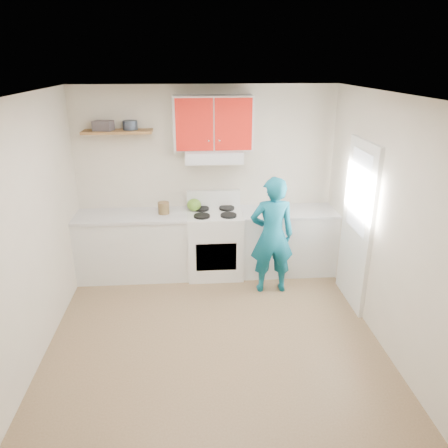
{
  "coord_description": "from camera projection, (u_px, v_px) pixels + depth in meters",
  "views": [
    {
      "loc": [
        -0.2,
        -3.97,
        2.9
      ],
      "look_at": [
        0.15,
        0.55,
        1.15
      ],
      "focal_mm": 34.28,
      "sensor_mm": 36.0,
      "label": 1
    }
  ],
  "objects": [
    {
      "name": "floor",
      "position": [
        214.0,
        338.0,
        4.75
      ],
      "size": [
        3.8,
        3.8,
        0.0
      ],
      "primitive_type": "plane",
      "color": "brown",
      "rests_on": "ground"
    },
    {
      "name": "ceiling",
      "position": [
        212.0,
        95.0,
        3.81
      ],
      "size": [
        3.6,
        3.8,
        0.04
      ],
      "primitive_type": "cube",
      "color": "white",
      "rests_on": "floor"
    },
    {
      "name": "back_wall",
      "position": [
        206.0,
        180.0,
        6.05
      ],
      "size": [
        3.6,
        0.04,
        2.6
      ],
      "primitive_type": "cube",
      "color": "beige",
      "rests_on": "floor"
    },
    {
      "name": "front_wall",
      "position": [
        231.0,
        350.0,
        2.51
      ],
      "size": [
        3.6,
        0.04,
        2.6
      ],
      "primitive_type": "cube",
      "color": "beige",
      "rests_on": "floor"
    },
    {
      "name": "left_wall",
      "position": [
        29.0,
        236.0,
        4.15
      ],
      "size": [
        0.04,
        3.8,
        2.6
      ],
      "primitive_type": "cube",
      "color": "beige",
      "rests_on": "floor"
    },
    {
      "name": "right_wall",
      "position": [
        387.0,
        225.0,
        4.41
      ],
      "size": [
        0.04,
        3.8,
        2.6
      ],
      "primitive_type": "cube",
      "color": "beige",
      "rests_on": "floor"
    },
    {
      "name": "door",
      "position": [
        357.0,
        225.0,
        5.16
      ],
      "size": [
        0.05,
        0.85,
        2.05
      ],
      "primitive_type": "cube",
      "color": "white",
      "rests_on": "floor"
    },
    {
      "name": "door_glass",
      "position": [
        359.0,
        192.0,
        5.0
      ],
      "size": [
        0.01,
        0.55,
        0.95
      ],
      "primitive_type": "cube",
      "color": "white",
      "rests_on": "door"
    },
    {
      "name": "counter_left",
      "position": [
        134.0,
        246.0,
        6.0
      ],
      "size": [
        1.52,
        0.6,
        0.9
      ],
      "primitive_type": "cube",
      "color": "silver",
      "rests_on": "floor"
    },
    {
      "name": "counter_right",
      "position": [
        287.0,
        241.0,
        6.16
      ],
      "size": [
        1.32,
        0.6,
        0.9
      ],
      "primitive_type": "cube",
      "color": "silver",
      "rests_on": "floor"
    },
    {
      "name": "stove",
      "position": [
        215.0,
        244.0,
        6.05
      ],
      "size": [
        0.76,
        0.65,
        0.92
      ],
      "primitive_type": "cube",
      "color": "white",
      "rests_on": "floor"
    },
    {
      "name": "range_hood",
      "position": [
        214.0,
        156.0,
        5.71
      ],
      "size": [
        0.76,
        0.44,
        0.15
      ],
      "primitive_type": "cube",
      "color": "silver",
      "rests_on": "back_wall"
    },
    {
      "name": "upper_cabinets",
      "position": [
        213.0,
        123.0,
        5.61
      ],
      "size": [
        1.02,
        0.33,
        0.7
      ],
      "primitive_type": "cube",
      "color": "#B3180F",
      "rests_on": "back_wall"
    },
    {
      "name": "shelf",
      "position": [
        118.0,
        132.0,
        5.56
      ],
      "size": [
        0.9,
        0.3,
        0.04
      ],
      "primitive_type": "cube",
      "color": "brown",
      "rests_on": "back_wall"
    },
    {
      "name": "books",
      "position": [
        103.0,
        126.0,
        5.51
      ],
      "size": [
        0.28,
        0.23,
        0.12
      ],
      "primitive_type": "cube",
      "rotation": [
        0.0,
        0.0,
        -0.26
      ],
      "color": "#484043",
      "rests_on": "shelf"
    },
    {
      "name": "tin",
      "position": [
        130.0,
        125.0,
        5.57
      ],
      "size": [
        0.22,
        0.22,
        0.12
      ],
      "primitive_type": "cylinder",
      "rotation": [
        0.0,
        0.0,
        -0.17
      ],
      "color": "#333D4C",
      "rests_on": "shelf"
    },
    {
      "name": "kettle",
      "position": [
        194.0,
        205.0,
        5.95
      ],
      "size": [
        0.26,
        0.26,
        0.17
      ],
      "primitive_type": "ellipsoid",
      "rotation": [
        0.0,
        0.0,
        -0.38
      ],
      "color": "#568525",
      "rests_on": "stove"
    },
    {
      "name": "crock",
      "position": [
        164.0,
        209.0,
        5.84
      ],
      "size": [
        0.18,
        0.18,
        0.18
      ],
      "primitive_type": "cylinder",
      "rotation": [
        0.0,
        0.0,
        0.18
      ],
      "color": "brown",
      "rests_on": "counter_left"
    },
    {
      "name": "cutting_board",
      "position": [
        266.0,
        213.0,
        5.92
      ],
      "size": [
        0.35,
        0.27,
        0.02
      ],
      "primitive_type": "cube",
      "rotation": [
        0.0,
        0.0,
        0.14
      ],
      "color": "olive",
      "rests_on": "counter_right"
    },
    {
      "name": "silicone_mat",
      "position": [
        316.0,
        212.0,
        5.99
      ],
      "size": [
        0.27,
        0.22,
        0.01
      ],
      "primitive_type": "cube",
      "rotation": [
        0.0,
        0.0,
        0.0
      ],
      "color": "red",
      "rests_on": "counter_right"
    },
    {
      "name": "person",
      "position": [
        272.0,
        236.0,
        5.49
      ],
      "size": [
        0.57,
        0.38,
        1.56
      ],
      "primitive_type": "imported",
      "rotation": [
        0.0,
        0.0,
        3.15
      ],
      "color": "#0C5A72",
      "rests_on": "floor"
    }
  ]
}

